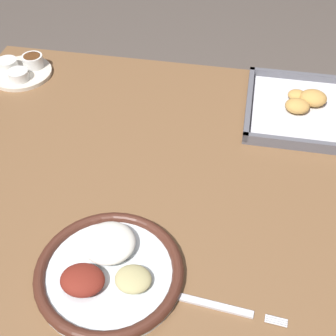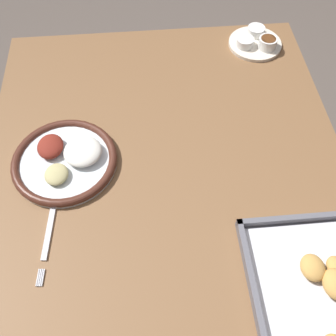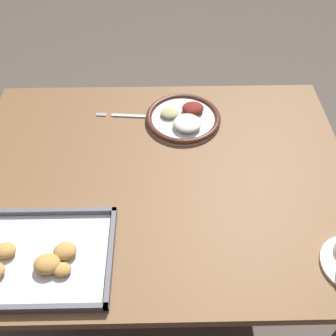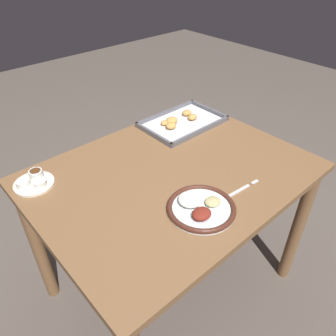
# 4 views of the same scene
# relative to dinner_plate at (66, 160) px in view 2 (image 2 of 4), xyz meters

# --- Properties ---
(ground_plane) EXTENTS (8.00, 8.00, 0.00)m
(ground_plane) POSITION_rel_dinner_plate_xyz_m (0.08, 0.24, -0.79)
(ground_plane) COLOR #564C44
(dining_table) EXTENTS (1.13, 0.86, 0.77)m
(dining_table) POSITION_rel_dinner_plate_xyz_m (0.08, 0.24, -0.13)
(dining_table) COLOR brown
(dining_table) RESTS_ON ground_plane
(dinner_plate) EXTENTS (0.25, 0.25, 0.04)m
(dinner_plate) POSITION_rel_dinner_plate_xyz_m (0.00, 0.00, 0.00)
(dinner_plate) COLOR silver
(dinner_plate) RESTS_ON dining_table
(fork) EXTENTS (0.21, 0.03, 0.00)m
(fork) POSITION_rel_dinner_plate_xyz_m (0.18, -0.03, -0.01)
(fork) COLOR silver
(fork) RESTS_ON dining_table
(saucer_plate) EXTENTS (0.16, 0.16, 0.04)m
(saucer_plate) POSITION_rel_dinner_plate_xyz_m (-0.39, 0.54, 0.00)
(saucer_plate) COLOR beige
(saucer_plate) RESTS_ON dining_table
(baking_tray) EXTENTS (0.41, 0.27, 0.04)m
(baking_tray) POSITION_rel_dinner_plate_xyz_m (0.40, 0.51, -0.00)
(baking_tray) COLOR #595960
(baking_tray) RESTS_ON dining_table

